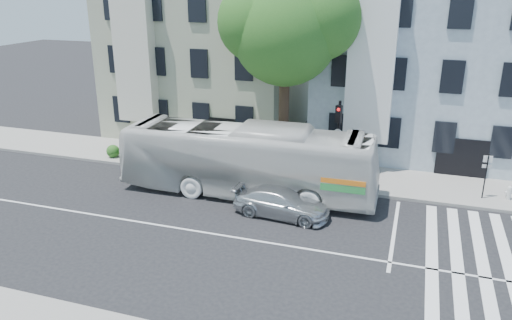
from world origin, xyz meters
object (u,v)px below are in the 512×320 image
at_px(traffic_signal, 338,131).
at_px(bus, 247,160).
at_px(sedan, 282,203).
at_px(fire_hydrant, 509,193).

bearing_deg(traffic_signal, bus, -127.43).
xyz_separation_m(bus, sedan, (2.26, -1.87, -1.12)).
bearing_deg(traffic_signal, fire_hydrant, 16.15).
bearing_deg(sedan, fire_hydrant, -59.57).
xyz_separation_m(bus, fire_hydrant, (12.14, 2.90, -1.25)).
bearing_deg(sedan, bus, 55.02).
height_order(sedan, fire_hydrant, sedan).
xyz_separation_m(bus, traffic_signal, (3.89, 2.88, 1.05)).
distance_m(sedan, fire_hydrant, 10.97).
distance_m(bus, traffic_signal, 4.95).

